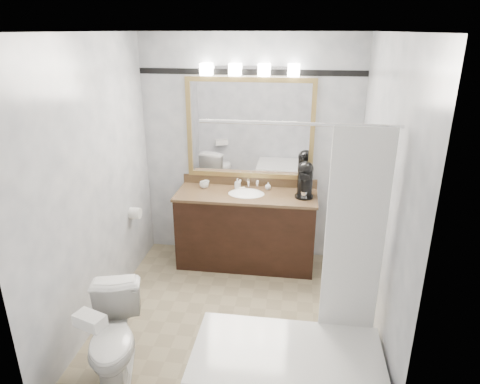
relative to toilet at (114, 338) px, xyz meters
name	(u,v)px	position (x,y,z in m)	size (l,w,h in m)	color
room	(231,192)	(0.76, 0.83, 0.91)	(2.42, 2.62, 2.52)	gray
vanity	(246,227)	(0.76, 1.85, 0.10)	(1.53, 0.58, 0.97)	black
mirror	(250,129)	(0.76, 2.11, 1.16)	(1.40, 0.04, 1.10)	tan
vanity_light_bar	(250,69)	(0.76, 2.06, 1.79)	(1.02, 0.14, 0.12)	silver
accent_stripe	(250,72)	(0.76, 2.12, 1.76)	(2.40, 0.01, 0.06)	black
bathtub	(290,370)	(1.32, -0.07, -0.06)	(1.30, 0.75, 1.96)	white
tp_roll	(135,213)	(-0.38, 1.49, 0.36)	(0.12, 0.12, 0.11)	white
toilet	(114,338)	(0.00, 0.00, 0.00)	(0.38, 0.67, 0.69)	white
tissue_box	(90,320)	(0.00, -0.29, 0.39)	(0.21, 0.11, 0.09)	white
coffee_maker	(305,178)	(1.38, 1.87, 0.70)	(0.20, 0.25, 0.38)	black
cup_left	(204,185)	(0.27, 1.96, 0.54)	(0.09, 0.09, 0.07)	white
cup_right	(206,184)	(0.29, 1.98, 0.54)	(0.08, 0.08, 0.07)	white
soap_bottle_a	(238,183)	(0.65, 1.99, 0.56)	(0.05, 0.05, 0.12)	white
soap_bottle_b	(268,186)	(0.99, 2.00, 0.55)	(0.07, 0.07, 0.09)	white
soap_bar	(242,188)	(0.70, 1.96, 0.52)	(0.07, 0.04, 0.02)	beige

